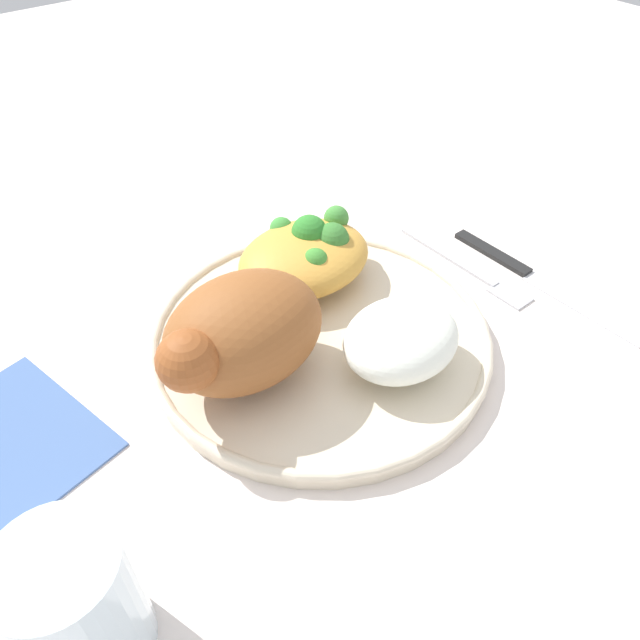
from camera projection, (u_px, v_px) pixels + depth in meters
ground_plane at (320, 344)px, 0.48m from camera, size 2.00×2.00×0.00m
plate at (320, 337)px, 0.47m from camera, size 0.26×0.26×0.02m
roasted_chicken at (241, 334)px, 0.41m from camera, size 0.13×0.09×0.07m
rice_pile at (401, 339)px, 0.43m from camera, size 0.09×0.07×0.04m
mac_cheese_with_broccoli at (307, 254)px, 0.50m from camera, size 0.11×0.09×0.05m
fork at (469, 268)px, 0.54m from camera, size 0.02×0.14×0.01m
knife at (528, 272)px, 0.54m from camera, size 0.02×0.19×0.01m
water_glass at (76, 605)px, 0.29m from camera, size 0.06×0.06×0.09m
napkin at (17, 436)px, 0.41m from camera, size 0.11×0.14×0.00m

